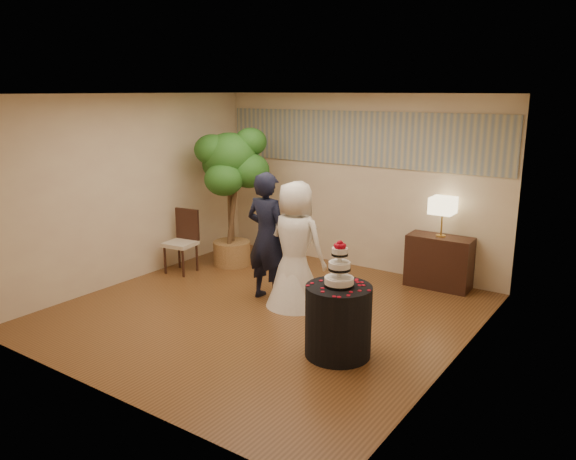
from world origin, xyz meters
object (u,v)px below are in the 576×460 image
Objects in this scene: table_lamp at (442,217)px; ficus_tree at (230,197)px; bride at (295,245)px; cake_table at (338,321)px; console at (439,262)px; side_chair at (180,242)px; groom at (267,237)px; wedding_cake at (340,263)px.

ficus_tree is (-3.24, -0.88, 0.09)m from table_lamp.
bride is 1.61m from cake_table.
console is 4.00m from side_chair.
groom reaches higher than table_lamp.
bride is 2.25m from table_lamp.
groom is 1.78× the size of side_chair.
ficus_tree reaches higher than table_lamp.
side_chair reaches higher than console.
table_lamp is 3.36m from ficus_tree.
console is at bearing 87.30° from cake_table.
ficus_tree reaches higher than cake_table.
ficus_tree is (-3.24, -0.88, 0.77)m from console.
bride is at bearing -175.95° from groom.
console is at bearing 17.69° from side_chair.
side_chair is at bearing -6.03° from bride.
cake_table is at bearing 152.19° from groom.
console is at bearing -132.87° from groom.
groom is at bearing -0.30° from bride.
cake_table is at bearing -31.21° from ficus_tree.
groom is at bearing -33.04° from ficus_tree.
console is 0.68m from table_lamp.
bride reaches higher than cake_table.
table_lamp is (0.00, 0.00, 0.68)m from console.
bride reaches higher than table_lamp.
groom is 1.74m from ficus_tree.
table_lamp reaches higher than cake_table.
bride is 3.34× the size of wedding_cake.
groom is 1.05× the size of bride.
console is 1.61× the size of table_lamp.
wedding_cake is at bearing 138.91° from bride.
console is (1.80, 1.82, -0.51)m from groom.
groom is at bearing -136.37° from console.
side_chair reaches higher than cake_table.
side_chair is at bearing 162.56° from cake_table.
console is 0.40× the size of ficus_tree.
console is (1.34, 1.80, -0.46)m from bride.
cake_table is (1.21, -0.96, -0.45)m from bride.
ficus_tree is (-1.44, 0.94, 0.26)m from groom.
ficus_tree is (-3.11, 1.88, 0.76)m from cake_table.
bride is 1.56m from wedding_cake.
table_lamp is 4.04m from side_chair.
console is at bearing 0.00° from table_lamp.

